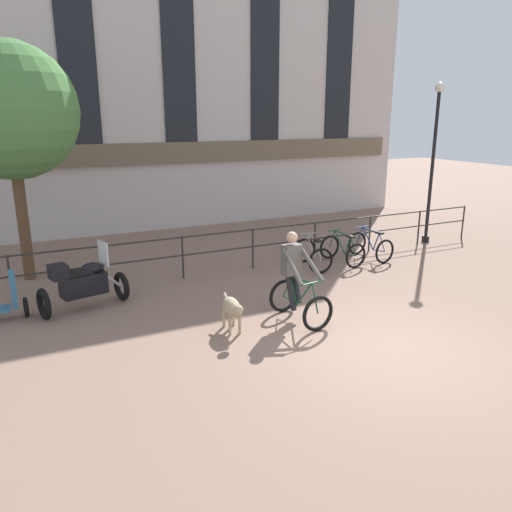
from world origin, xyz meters
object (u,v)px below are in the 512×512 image
cyclist_with_bike (296,281)px  parked_motorcycle (83,283)px  dog (232,308)px  parked_bicycle_mid_right (371,246)px  parked_bicycle_near_lamp (312,255)px  parked_bicycle_mid_left (342,250)px  street_lamp (433,156)px

cyclist_with_bike → parked_motorcycle: 4.30m
dog → parked_bicycle_mid_right: bearing=33.5°
cyclist_with_bike → parked_bicycle_near_lamp: 3.45m
cyclist_with_bike → parked_bicycle_mid_left: 4.09m
dog → street_lamp: size_ratio=0.21×
dog → parked_bicycle_near_lamp: bearing=44.7°
parked_bicycle_mid_right → cyclist_with_bike: bearing=28.3°
cyclist_with_bike → parked_bicycle_near_lamp: cyclist_with_bike is taller
dog → parked_bicycle_near_lamp: parked_bicycle_near_lamp is taller
dog → parked_bicycle_mid_left: (4.38, 2.70, -0.09)m
cyclist_with_bike → parked_bicycle_mid_left: size_ratio=1.46×
dog → parked_motorcycle: 3.25m
cyclist_with_bike → dog: 1.37m
parked_motorcycle → street_lamp: 10.64m
dog → parked_motorcycle: (-2.27, 2.32, 0.11)m
cyclist_with_bike → parked_motorcycle: cyclist_with_bike is taller
dog → parked_motorcycle: parked_motorcycle is taller
parked_bicycle_mid_left → parked_bicycle_mid_right: 0.94m
parked_motorcycle → cyclist_with_bike: bearing=-136.5°
parked_motorcycle → street_lamp: size_ratio=0.39×
cyclist_with_bike → parked_bicycle_mid_left: cyclist_with_bike is taller
dog → street_lamp: (8.10, 3.47, 2.20)m
parked_motorcycle → parked_bicycle_mid_right: size_ratio=1.56×
parked_bicycle_mid_right → street_lamp: size_ratio=0.25×
cyclist_with_bike → street_lamp: street_lamp is taller
parked_bicycle_mid_left → street_lamp: (3.72, 0.76, 2.29)m
dog → parked_bicycle_near_lamp: (3.44, 2.70, -0.09)m
street_lamp → parked_motorcycle: bearing=-173.7°
parked_bicycle_near_lamp → parked_bicycle_mid_right: bearing=-171.4°
parked_bicycle_near_lamp → parked_bicycle_mid_right: 1.89m
parked_bicycle_mid_right → street_lamp: bearing=-170.5°
parked_motorcycle → parked_bicycle_near_lamp: bearing=-99.9°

